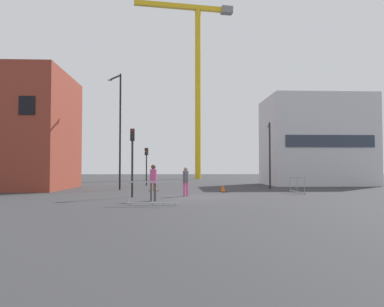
{
  "coord_description": "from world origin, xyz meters",
  "views": [
    {
      "loc": [
        -1.32,
        -21.56,
        1.68
      ],
      "look_at": [
        0.0,
        7.58,
        2.81
      ],
      "focal_mm": 34.94,
      "sensor_mm": 36.0,
      "label": 1
    }
  ],
  "objects_px": {
    "construction_crane": "(196,67)",
    "traffic_cone_by_barrier": "(223,189)",
    "streetlamp_tall": "(119,122)",
    "pedestrian_waiting": "(186,179)",
    "traffic_light_median": "(132,151)",
    "streetlamp_short": "(270,148)",
    "traffic_light_corner": "(146,160)",
    "pedestrian_walking": "(153,180)",
    "traffic_cone_on_verge": "(154,186)"
  },
  "relations": [
    {
      "from": "traffic_light_corner",
      "to": "pedestrian_walking",
      "type": "height_order",
      "value": "traffic_light_corner"
    },
    {
      "from": "streetlamp_tall",
      "to": "streetlamp_short",
      "type": "xyz_separation_m",
      "value": [
        12.07,
        0.45,
        -1.98
      ]
    },
    {
      "from": "streetlamp_short",
      "to": "pedestrian_waiting",
      "type": "distance_m",
      "value": 10.58
    },
    {
      "from": "traffic_light_corner",
      "to": "traffic_cone_by_barrier",
      "type": "height_order",
      "value": "traffic_light_corner"
    },
    {
      "from": "construction_crane",
      "to": "traffic_light_corner",
      "type": "height_order",
      "value": "construction_crane"
    },
    {
      "from": "streetlamp_tall",
      "to": "traffic_light_corner",
      "type": "bearing_deg",
      "value": 75.94
    },
    {
      "from": "construction_crane",
      "to": "streetlamp_tall",
      "type": "bearing_deg",
      "value": -105.26
    },
    {
      "from": "traffic_cone_on_verge",
      "to": "construction_crane",
      "type": "bearing_deg",
      "value": 80.79
    },
    {
      "from": "pedestrian_walking",
      "to": "construction_crane",
      "type": "bearing_deg",
      "value": 83.47
    },
    {
      "from": "pedestrian_walking",
      "to": "traffic_cone_on_verge",
      "type": "distance_m",
      "value": 8.65
    },
    {
      "from": "traffic_light_median",
      "to": "traffic_cone_by_barrier",
      "type": "xyz_separation_m",
      "value": [
        5.83,
        4.51,
        -2.43
      ]
    },
    {
      "from": "construction_crane",
      "to": "streetlamp_short",
      "type": "xyz_separation_m",
      "value": [
        4.34,
        -27.9,
        -14.2
      ]
    },
    {
      "from": "traffic_cone_by_barrier",
      "to": "traffic_light_median",
      "type": "bearing_deg",
      "value": -142.29
    },
    {
      "from": "traffic_light_corner",
      "to": "streetlamp_short",
      "type": "bearing_deg",
      "value": -30.78
    },
    {
      "from": "construction_crane",
      "to": "streetlamp_short",
      "type": "distance_m",
      "value": 31.61
    },
    {
      "from": "construction_crane",
      "to": "traffic_light_median",
      "type": "distance_m",
      "value": 39.51
    },
    {
      "from": "pedestrian_walking",
      "to": "traffic_cone_on_verge",
      "type": "xyz_separation_m",
      "value": [
        -0.45,
        8.61,
        -0.76
      ]
    },
    {
      "from": "traffic_light_median",
      "to": "traffic_light_corner",
      "type": "height_order",
      "value": "traffic_light_median"
    },
    {
      "from": "traffic_light_corner",
      "to": "pedestrian_waiting",
      "type": "bearing_deg",
      "value": -76.17
    },
    {
      "from": "streetlamp_tall",
      "to": "traffic_cone_on_verge",
      "type": "relative_size",
      "value": 13.02
    },
    {
      "from": "traffic_cone_on_verge",
      "to": "pedestrian_waiting",
      "type": "bearing_deg",
      "value": -68.2
    },
    {
      "from": "construction_crane",
      "to": "streetlamp_tall",
      "type": "distance_m",
      "value": 31.83
    },
    {
      "from": "streetlamp_short",
      "to": "traffic_cone_by_barrier",
      "type": "distance_m",
      "value": 6.47
    },
    {
      "from": "construction_crane",
      "to": "traffic_cone_by_barrier",
      "type": "distance_m",
      "value": 36.06
    },
    {
      "from": "streetlamp_short",
      "to": "traffic_light_corner",
      "type": "height_order",
      "value": "streetlamp_short"
    },
    {
      "from": "construction_crane",
      "to": "traffic_light_median",
      "type": "bearing_deg",
      "value": -99.07
    },
    {
      "from": "streetlamp_tall",
      "to": "traffic_light_median",
      "type": "xyz_separation_m",
      "value": [
        1.96,
        -7.81,
        -2.62
      ]
    },
    {
      "from": "traffic_light_corner",
      "to": "traffic_cone_by_barrier",
      "type": "bearing_deg",
      "value": -58.37
    },
    {
      "from": "construction_crane",
      "to": "traffic_light_median",
      "type": "relative_size",
      "value": 6.97
    },
    {
      "from": "construction_crane",
      "to": "traffic_cone_on_verge",
      "type": "bearing_deg",
      "value": -99.21
    },
    {
      "from": "streetlamp_short",
      "to": "streetlamp_tall",
      "type": "bearing_deg",
      "value": -177.86
    },
    {
      "from": "streetlamp_short",
      "to": "pedestrian_walking",
      "type": "xyz_separation_m",
      "value": [
        -8.76,
        -10.71,
        -2.2
      ]
    },
    {
      "from": "construction_crane",
      "to": "traffic_cone_by_barrier",
      "type": "height_order",
      "value": "construction_crane"
    },
    {
      "from": "pedestrian_walking",
      "to": "pedestrian_waiting",
      "type": "bearing_deg",
      "value": 60.83
    },
    {
      "from": "pedestrian_waiting",
      "to": "streetlamp_short",
      "type": "bearing_deg",
      "value": 47.23
    },
    {
      "from": "construction_crane",
      "to": "pedestrian_waiting",
      "type": "distance_m",
      "value": 39.22
    },
    {
      "from": "construction_crane",
      "to": "pedestrian_walking",
      "type": "distance_m",
      "value": 42.19
    },
    {
      "from": "streetlamp_short",
      "to": "pedestrian_waiting",
      "type": "height_order",
      "value": "streetlamp_short"
    },
    {
      "from": "construction_crane",
      "to": "traffic_light_corner",
      "type": "bearing_deg",
      "value": -105.62
    },
    {
      "from": "pedestrian_waiting",
      "to": "traffic_cone_by_barrier",
      "type": "height_order",
      "value": "pedestrian_waiting"
    },
    {
      "from": "streetlamp_tall",
      "to": "pedestrian_walking",
      "type": "distance_m",
      "value": 11.56
    },
    {
      "from": "construction_crane",
      "to": "traffic_light_median",
      "type": "xyz_separation_m",
      "value": [
        -5.77,
        -36.16,
        -14.84
      ]
    },
    {
      "from": "construction_crane",
      "to": "traffic_cone_on_verge",
      "type": "relative_size",
      "value": 39.53
    },
    {
      "from": "traffic_light_corner",
      "to": "traffic_cone_by_barrier",
      "type": "distance_m",
      "value": 11.89
    },
    {
      "from": "construction_crane",
      "to": "pedestrian_waiting",
      "type": "bearing_deg",
      "value": -94.31
    },
    {
      "from": "pedestrian_walking",
      "to": "traffic_cone_by_barrier",
      "type": "relative_size",
      "value": 3.82
    },
    {
      "from": "streetlamp_short",
      "to": "traffic_cone_by_barrier",
      "type": "xyz_separation_m",
      "value": [
        -4.28,
        -3.75,
        -3.07
      ]
    },
    {
      "from": "construction_crane",
      "to": "traffic_cone_by_barrier",
      "type": "bearing_deg",
      "value": -89.9
    },
    {
      "from": "streetlamp_tall",
      "to": "pedestrian_waiting",
      "type": "bearing_deg",
      "value": -54.66
    },
    {
      "from": "streetlamp_short",
      "to": "construction_crane",
      "type": "bearing_deg",
      "value": 98.84
    }
  ]
}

